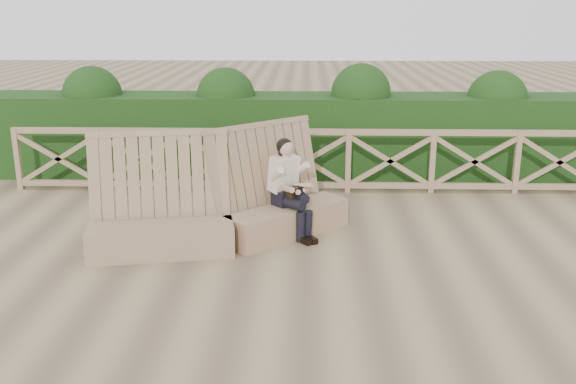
{
  "coord_description": "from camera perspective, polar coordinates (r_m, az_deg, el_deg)",
  "views": [
    {
      "loc": [
        -0.01,
        -7.17,
        3.13
      ],
      "look_at": [
        -0.22,
        0.4,
        0.9
      ],
      "focal_mm": 40.0,
      "sensor_mm": 36.0,
      "label": 1
    }
  ],
  "objects": [
    {
      "name": "ground",
      "position": [
        7.83,
        1.55,
        -7.18
      ],
      "size": [
        60.0,
        60.0,
        0.0
      ],
      "primitive_type": "plane",
      "color": "brown",
      "rests_on": "ground"
    },
    {
      "name": "guardrail",
      "position": [
        10.98,
        1.62,
        2.83
      ],
      "size": [
        10.1,
        0.09,
        1.1
      ],
      "color": "#8A6A50",
      "rests_on": "ground"
    },
    {
      "name": "hedge",
      "position": [
        12.11,
        1.63,
        5.07
      ],
      "size": [
        12.0,
        1.2,
        1.5
      ],
      "primitive_type": "cube",
      "color": "black",
      "rests_on": "ground"
    },
    {
      "name": "woman",
      "position": [
        8.88,
        0.11,
        0.65
      ],
      "size": [
        0.74,
        0.83,
        1.36
      ],
      "rotation": [
        0.0,
        0.0,
        0.73
      ],
      "color": "black",
      "rests_on": "ground"
    },
    {
      "name": "bench",
      "position": [
        8.69,
        -5.67,
        -2.09
      ],
      "size": [
        3.46,
        2.19,
        1.55
      ],
      "rotation": [
        0.0,
        0.0,
        0.44
      ],
      "color": "#8E7151",
      "rests_on": "ground"
    }
  ]
}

